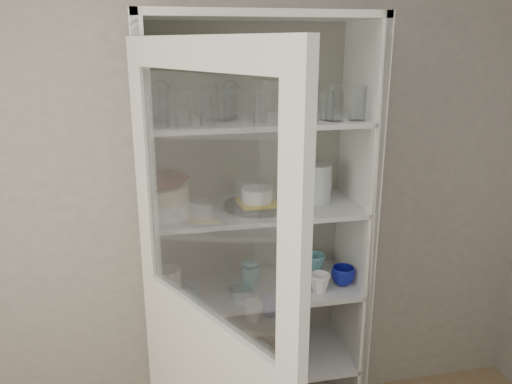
{
  "coord_description": "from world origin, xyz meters",
  "views": [
    {
      "loc": [
        -0.25,
        -0.84,
        1.98
      ],
      "look_at": [
        0.2,
        1.27,
        1.33
      ],
      "focal_mm": 35.0,
      "sensor_mm": 36.0,
      "label": 1
    }
  ],
  "objects_px": {
    "goblet_0": "(161,97)",
    "cream_dish": "(248,352)",
    "measuring_cups": "(240,292)",
    "white_ramekin": "(257,195)",
    "plate_stack_front": "(165,208)",
    "mug_blue": "(343,276)",
    "cream_bowl": "(165,194)",
    "terracotta_bowl": "(164,181)",
    "tin_box": "(274,353)",
    "goblet_2": "(310,95)",
    "grey_bowl_stack": "(318,183)",
    "cupboard_door": "(211,371)",
    "mug_white": "(320,283)",
    "yellow_trivet": "(257,202)",
    "white_canister": "(170,281)",
    "goblet_3": "(310,95)",
    "pantry_cabinet": "(253,264)",
    "mug_teal": "(314,264)",
    "goblet_1": "(230,97)",
    "glass_platter": "(257,205)",
    "teal_jar": "(250,272)",
    "plate_stack_back": "(164,191)"
  },
  "relations": [
    {
      "from": "white_ramekin",
      "to": "mug_teal",
      "type": "height_order",
      "value": "white_ramekin"
    },
    {
      "from": "cream_bowl",
      "to": "measuring_cups",
      "type": "distance_m",
      "value": 0.58
    },
    {
      "from": "measuring_cups",
      "to": "tin_box",
      "type": "distance_m",
      "value": 0.43
    },
    {
      "from": "goblet_2",
      "to": "plate_stack_front",
      "type": "distance_m",
      "value": 0.84
    },
    {
      "from": "goblet_2",
      "to": "teal_jar",
      "type": "height_order",
      "value": "goblet_2"
    },
    {
      "from": "goblet_3",
      "to": "terracotta_bowl",
      "type": "xyz_separation_m",
      "value": [
        -0.69,
        -0.18,
        -0.33
      ]
    },
    {
      "from": "goblet_3",
      "to": "plate_stack_back",
      "type": "xyz_separation_m",
      "value": [
        -0.69,
        0.02,
        -0.43
      ]
    },
    {
      "from": "cupboard_door",
      "to": "yellow_trivet",
      "type": "height_order",
      "value": "cupboard_door"
    },
    {
      "from": "mug_white",
      "to": "cream_dish",
      "type": "distance_m",
      "value": 0.53
    },
    {
      "from": "goblet_0",
      "to": "glass_platter",
      "type": "height_order",
      "value": "goblet_0"
    },
    {
      "from": "plate_stack_front",
      "to": "terracotta_bowl",
      "type": "height_order",
      "value": "terracotta_bowl"
    },
    {
      "from": "plate_stack_front",
      "to": "mug_blue",
      "type": "relative_size",
      "value": 1.85
    },
    {
      "from": "grey_bowl_stack",
      "to": "cream_dish",
      "type": "height_order",
      "value": "grey_bowl_stack"
    },
    {
      "from": "cupboard_door",
      "to": "measuring_cups",
      "type": "relative_size",
      "value": 20.79
    },
    {
      "from": "yellow_trivet",
      "to": "mug_white",
      "type": "distance_m",
      "value": 0.48
    },
    {
      "from": "measuring_cups",
      "to": "white_ramekin",
      "type": "bearing_deg",
      "value": 36.42
    },
    {
      "from": "cream_bowl",
      "to": "terracotta_bowl",
      "type": "distance_m",
      "value": 0.06
    },
    {
      "from": "goblet_1",
      "to": "white_canister",
      "type": "height_order",
      "value": "goblet_1"
    },
    {
      "from": "mug_white",
      "to": "white_canister",
      "type": "relative_size",
      "value": 0.79
    },
    {
      "from": "plate_stack_front",
      "to": "cupboard_door",
      "type": "bearing_deg",
      "value": -78.57
    },
    {
      "from": "goblet_0",
      "to": "pantry_cabinet",
      "type": "bearing_deg",
      "value": -8.18
    },
    {
      "from": "goblet_1",
      "to": "glass_platter",
      "type": "relative_size",
      "value": 0.59
    },
    {
      "from": "pantry_cabinet",
      "to": "cream_bowl",
      "type": "distance_m",
      "value": 0.6
    },
    {
      "from": "goblet_3",
      "to": "cream_bowl",
      "type": "distance_m",
      "value": 0.81
    },
    {
      "from": "grey_bowl_stack",
      "to": "mug_teal",
      "type": "relative_size",
      "value": 1.63
    },
    {
      "from": "cream_bowl",
      "to": "tin_box",
      "type": "xyz_separation_m",
      "value": [
        0.49,
        0.02,
        -0.87
      ]
    },
    {
      "from": "goblet_0",
      "to": "tin_box",
      "type": "relative_size",
      "value": 0.89
    },
    {
      "from": "mug_teal",
      "to": "pantry_cabinet",
      "type": "bearing_deg",
      "value": -162.01
    },
    {
      "from": "cupboard_door",
      "to": "mug_white",
      "type": "xyz_separation_m",
      "value": [
        0.57,
        0.49,
        0.03
      ]
    },
    {
      "from": "goblet_2",
      "to": "grey_bowl_stack",
      "type": "relative_size",
      "value": 0.97
    },
    {
      "from": "cream_bowl",
      "to": "plate_stack_front",
      "type": "bearing_deg",
      "value": 0.0
    },
    {
      "from": "grey_bowl_stack",
      "to": "tin_box",
      "type": "relative_size",
      "value": 0.88
    },
    {
      "from": "goblet_2",
      "to": "mug_blue",
      "type": "xyz_separation_m",
      "value": [
        0.13,
        -0.19,
        -0.84
      ]
    },
    {
      "from": "cream_bowl",
      "to": "teal_jar",
      "type": "height_order",
      "value": "cream_bowl"
    },
    {
      "from": "goblet_0",
      "to": "white_canister",
      "type": "distance_m",
      "value": 0.84
    },
    {
      "from": "goblet_0",
      "to": "mug_blue",
      "type": "height_order",
      "value": "goblet_0"
    },
    {
      "from": "goblet_3",
      "to": "grey_bowl_stack",
      "type": "bearing_deg",
      "value": -85.36
    },
    {
      "from": "cream_bowl",
      "to": "tin_box",
      "type": "relative_size",
      "value": 1.01
    },
    {
      "from": "mug_teal",
      "to": "tin_box",
      "type": "xyz_separation_m",
      "value": [
        -0.23,
        -0.1,
        -0.42
      ]
    },
    {
      "from": "cupboard_door",
      "to": "goblet_2",
      "type": "bearing_deg",
      "value": 114.8
    },
    {
      "from": "goblet_3",
      "to": "cream_bowl",
      "type": "relative_size",
      "value": 0.83
    },
    {
      "from": "goblet_1",
      "to": "terracotta_bowl",
      "type": "height_order",
      "value": "goblet_1"
    },
    {
      "from": "goblet_0",
      "to": "white_canister",
      "type": "height_order",
      "value": "goblet_0"
    },
    {
      "from": "goblet_1",
      "to": "yellow_trivet",
      "type": "distance_m",
      "value": 0.49
    },
    {
      "from": "pantry_cabinet",
      "to": "goblet_3",
      "type": "relative_size",
      "value": 12.28
    },
    {
      "from": "plate_stack_front",
      "to": "glass_platter",
      "type": "height_order",
      "value": "plate_stack_front"
    },
    {
      "from": "pantry_cabinet",
      "to": "plate_stack_front",
      "type": "height_order",
      "value": "pantry_cabinet"
    },
    {
      "from": "tin_box",
      "to": "cream_dish",
      "type": "bearing_deg",
      "value": 170.45
    },
    {
      "from": "measuring_cups",
      "to": "tin_box",
      "type": "height_order",
      "value": "measuring_cups"
    },
    {
      "from": "goblet_0",
      "to": "cream_dish",
      "type": "xyz_separation_m",
      "value": [
        0.35,
        -0.13,
        -1.25
      ]
    }
  ]
}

